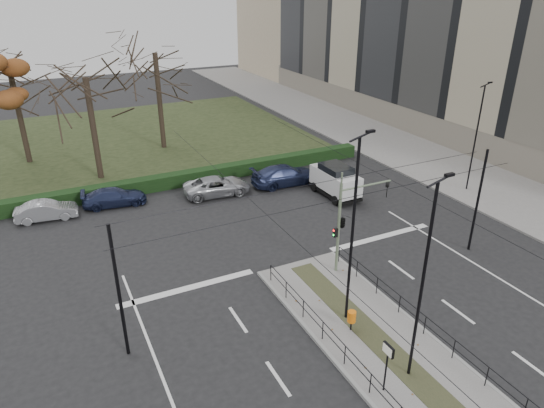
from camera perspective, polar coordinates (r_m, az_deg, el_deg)
The scene contains 22 objects.
ground at distance 23.11m, azimuth 9.07°, elevation -12.83°, with size 140.00×140.00×0.00m, color black.
median_island at distance 21.58m, azimuth 13.00°, elevation -16.17°, with size 4.40×15.00×0.14m, color #62605E.
sidewalk_east at distance 48.84m, azimuth 11.81°, elevation 7.72°, with size 8.00×90.00×0.14m, color #62605E.
park at distance 48.91m, azimuth -19.28°, elevation 6.84°, with size 38.00×26.00×0.10m, color black.
hedge at distance 36.21m, azimuth -16.18°, elevation 1.90°, with size 38.00×1.00×1.00m, color black.
apartment_block at distance 55.08m, azimuth 20.27°, elevation 19.66°, with size 13.09×52.10×21.64m.
median_railing at distance 20.95m, azimuth 13.42°, elevation -14.44°, with size 4.14×13.24×0.92m.
catenary at distance 22.36m, azimuth 7.30°, elevation -3.63°, with size 20.00×34.00×6.00m.
traffic_light at distance 24.67m, azimuth 8.44°, elevation -1.92°, with size 3.35×1.92×4.93m.
litter_bin at distance 21.69m, azimuth 9.35°, elevation -12.97°, with size 0.37×0.37×0.96m.
info_panel at distance 18.63m, azimuth 13.45°, elevation -16.92°, with size 0.12×0.55×2.11m.
streetlamp_median_near at distance 18.06m, azimuth 17.33°, elevation -8.84°, with size 0.69×0.14×8.24m.
streetlamp_median_far at distance 20.39m, azimuth 9.50°, elevation -3.16°, with size 0.72×0.15×8.67m.
streetlamp_sidewalk at distance 36.99m, azimuth 22.86°, elevation 7.27°, with size 0.64×0.13×7.70m.
parked_car_second at distance 34.17m, azimuth -25.02°, elevation -0.71°, with size 1.31×3.76×1.24m, color #A1A3A8.
parked_car_third at distance 34.65m, azimuth -18.06°, elevation 0.80°, with size 1.71×4.22×1.22m, color #1F274A.
parked_car_fourth at distance 34.81m, azimuth -6.48°, elevation 2.12°, with size 2.19×4.76×1.32m, color #A1A3A8.
white_van at distance 34.51m, azimuth 7.46°, elevation 2.82°, with size 2.03×4.25×2.29m.
rust_tree at distance 44.15m, azimuth -28.54°, elevation 13.90°, with size 7.67×7.67×10.17m.
bare_tree_center at distance 44.12m, azimuth -13.53°, elevation 16.12°, with size 6.95×6.95×11.08m.
bare_tree_near at distance 38.08m, azimuth -20.98°, elevation 12.90°, with size 7.39×7.39×10.13m.
parked_car_fifth at distance 36.34m, azimuth 1.58°, elevation 3.42°, with size 2.10×5.17×1.50m, color #1F274A.
Camera 1 is at (-11.20, -14.59, 14.00)m, focal length 32.00 mm.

